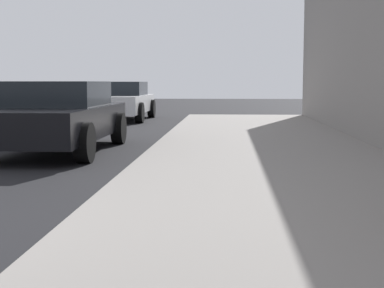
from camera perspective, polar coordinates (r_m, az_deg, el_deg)
The scene contains 3 objects.
sidewalk at distance 4.13m, azimuth 13.15°, elevation -10.70°, with size 4.00×32.00×0.15m, color gray.
car_black at distance 10.77m, azimuth -13.07°, elevation 2.69°, with size 1.93×4.42×1.27m.
car_white at distance 19.44m, azimuth -7.03°, elevation 4.26°, with size 1.93×4.36×1.27m.
Camera 1 is at (3.31, -3.90, 1.26)m, focal length 54.27 mm.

